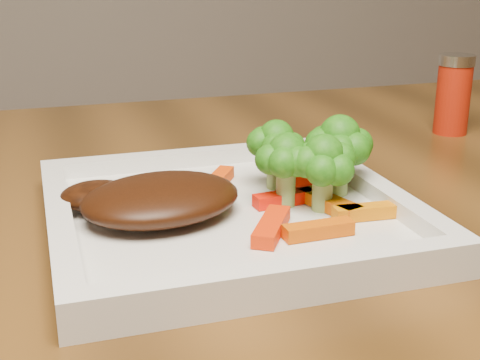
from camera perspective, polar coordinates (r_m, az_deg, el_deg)
name	(u,v)px	position (r m, az deg, el deg)	size (l,w,h in m)	color
plate	(228,219)	(0.52, -1.05, -3.34)	(0.27, 0.27, 0.01)	white
steak	(161,199)	(0.51, -6.76, -1.58)	(0.12, 0.10, 0.03)	#361608
broccoli_0	(276,148)	(0.56, 3.10, 2.75)	(0.06, 0.06, 0.07)	#1E5D0F
broccoli_1	(339,156)	(0.55, 8.42, 2.01)	(0.06, 0.06, 0.06)	#116612
broccoli_2	(323,174)	(0.52, 7.10, 0.53)	(0.06, 0.06, 0.06)	#417A14
broccoli_3	(286,168)	(0.52, 3.96, 1.01)	(0.05, 0.05, 0.06)	#205E0F
carrot_0	(318,230)	(0.47, 6.70, -4.23)	(0.05, 0.01, 0.01)	#C94D03
carrot_1	(366,212)	(0.51, 10.67, -2.68)	(0.05, 0.01, 0.01)	#D46F03
carrot_2	(271,226)	(0.48, 2.70, -3.98)	(0.06, 0.02, 0.01)	red
carrot_3	(324,177)	(0.59, 7.22, 0.29)	(0.06, 0.02, 0.01)	red
carrot_4	(219,179)	(0.57, -1.81, 0.05)	(0.05, 0.01, 0.01)	#E53E03
carrot_5	(329,203)	(0.52, 7.61, -1.98)	(0.06, 0.02, 0.01)	#CF5703
carrot_6	(284,198)	(0.53, 3.76, -1.57)	(0.05, 0.01, 0.01)	#FB1604
spice_shaker	(453,95)	(0.82, 17.75, 6.96)	(0.04, 0.04, 0.09)	#AB1C09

